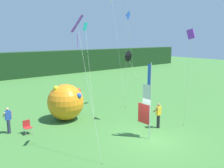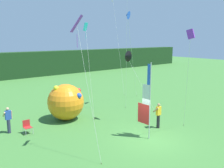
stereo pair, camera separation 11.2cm
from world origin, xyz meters
The scene contains 13 objects.
ground_plane centered at (0.00, 0.00, 0.00)m, with size 120.00×120.00×0.00m, color #3D7533.
distant_treeline centered at (0.00, 29.51, 2.03)m, with size 80.00×2.40×4.06m, color #193819.
banner_flag centered at (0.11, 0.38, 2.29)m, with size 0.06×1.03×4.78m.
person_near_banner centered at (-6.39, 6.61, 0.94)m, with size 0.55×0.48×1.76m.
person_mid_field centered at (1.99, 0.94, 0.95)m, with size 0.55×0.48×1.78m.
inflatable_balloon centered at (-2.09, 6.64, 1.40)m, with size 2.78×2.78×2.78m.
folding_chair centered at (-5.47, 5.78, 0.51)m, with size 0.51×0.51×0.89m.
kite_purple_box_0 centered at (1.67, -1.46, 6.38)m, with size 2.43×1.84×6.74m.
kite_black_delta_1 centered at (1.25, 3.44, 4.92)m, with size 2.18×2.13×5.35m.
kite_cyan_diamond_3 centered at (0.98, 8.30, 6.63)m, with size 1.83×3.53×7.53m.
kite_yellow_diamond_4 centered at (7.73, 12.81, 10.36)m, with size 1.11×3.60×11.75m.
kite_purple_diamond_5 centered at (-4.01, 1.55, 6.68)m, with size 0.94×2.70×7.39m.
kite_blue_delta_6 centered at (4.28, 6.68, 8.17)m, with size 3.84×2.40×8.59m.
Camera 2 is at (-10.86, -9.60, 6.20)m, focal length 39.16 mm.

